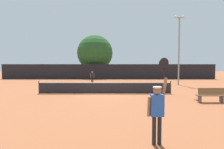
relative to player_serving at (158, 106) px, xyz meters
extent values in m
plane|color=#9E5633|center=(-1.95, 9.84, -1.16)|extent=(120.00, 120.00, 0.00)
cube|color=#232328|center=(-1.95, 9.84, -0.68)|extent=(11.06, 0.03, 0.91)
cube|color=white|center=(-1.95, 9.84, -0.23)|extent=(11.06, 0.04, 0.06)
cylinder|color=#333338|center=(-7.48, 9.84, -0.62)|extent=(0.08, 0.08, 1.07)
cylinder|color=#333338|center=(3.58, 9.84, -0.62)|extent=(0.08, 0.08, 1.07)
cube|color=black|center=(-1.95, 26.28, 0.14)|extent=(37.14, 0.12, 2.60)
cube|color=blue|center=(-0.01, -0.01, 0.03)|extent=(0.38, 0.22, 0.64)
sphere|color=#8C6647|center=(-0.01, -0.01, 0.46)|extent=(0.24, 0.24, 0.24)
cylinder|color=white|center=(-0.01, -0.01, 0.56)|extent=(0.26, 0.26, 0.04)
cylinder|color=black|center=(-0.09, -0.01, -0.73)|extent=(0.12, 0.12, 0.86)
cylinder|color=black|center=(0.07, -0.01, -0.73)|extent=(0.12, 0.12, 0.86)
cylinder|color=#8C6647|center=(-0.25, -0.01, -0.01)|extent=(0.09, 0.18, 0.61)
cylinder|color=#8C6647|center=(0.23, 0.08, 0.56)|extent=(0.09, 0.34, 0.58)
cylinder|color=black|center=(0.23, 0.14, 0.97)|extent=(0.04, 0.11, 0.28)
ellipsoid|color=black|center=(0.23, 0.20, 1.26)|extent=(0.30, 0.13, 0.36)
cube|color=black|center=(-4.00, 19.05, -0.11)|extent=(0.38, 0.22, 0.56)
sphere|color=#8C6647|center=(-4.00, 19.05, 0.27)|extent=(0.22, 0.22, 0.22)
cylinder|color=white|center=(-4.00, 19.05, 0.36)|extent=(0.23, 0.23, 0.04)
cylinder|color=black|center=(-4.08, 19.05, -0.78)|extent=(0.12, 0.12, 0.76)
cylinder|color=black|center=(-3.92, 19.05, -0.78)|extent=(0.12, 0.12, 0.76)
cylinder|color=#8C6647|center=(-4.24, 19.05, -0.14)|extent=(0.09, 0.17, 0.54)
cylinder|color=#8C6647|center=(-3.76, 19.05, -0.14)|extent=(0.09, 0.15, 0.54)
sphere|color=#CCE033|center=(-1.99, 12.36, -1.12)|extent=(0.07, 0.07, 0.07)
cylinder|color=black|center=(4.46, 6.78, -1.14)|extent=(0.28, 0.04, 0.04)
ellipsoid|color=red|center=(4.46, 7.10, -1.14)|extent=(0.28, 0.36, 0.04)
cube|color=brown|center=(4.98, 6.22, -0.71)|extent=(1.80, 0.40, 0.06)
cube|color=brown|center=(4.98, 6.04, -0.43)|extent=(1.80, 0.12, 0.44)
cube|color=#4C4C51|center=(4.28, 6.22, -0.93)|extent=(0.08, 0.36, 0.45)
cube|color=#4C4C51|center=(5.68, 6.22, -0.93)|extent=(0.08, 0.36, 0.45)
cylinder|color=gray|center=(6.75, 16.73, 2.87)|extent=(0.18, 0.18, 8.05)
cube|color=gray|center=(6.75, 16.73, 6.94)|extent=(1.10, 0.10, 0.10)
sphere|color=#F2EDCC|center=(6.30, 16.73, 7.07)|extent=(0.28, 0.28, 0.28)
sphere|color=#F2EDCC|center=(7.20, 16.73, 7.07)|extent=(0.28, 0.28, 0.28)
cylinder|color=brown|center=(-4.65, 29.98, -0.04)|extent=(0.56, 0.56, 2.24)
sphere|color=#235123|center=(-4.65, 29.98, 3.64)|extent=(6.83, 6.83, 6.83)
cube|color=black|center=(-4.63, 35.04, -0.56)|extent=(2.21, 4.33, 0.90)
cube|color=#2D333D|center=(-4.63, 34.74, 0.21)|extent=(1.86, 2.32, 0.64)
cylinder|color=black|center=(-5.48, 36.44, -0.86)|extent=(0.22, 0.60, 0.60)
cylinder|color=black|center=(-3.78, 36.44, -0.86)|extent=(0.22, 0.60, 0.60)
cylinder|color=black|center=(-5.48, 33.64, -0.86)|extent=(0.22, 0.60, 0.60)
cylinder|color=black|center=(-3.78, 33.64, -0.86)|extent=(0.22, 0.60, 0.60)
cube|color=red|center=(4.35, 34.10, -0.56)|extent=(2.30, 4.37, 0.90)
cube|color=#2D333D|center=(4.35, 33.80, 0.21)|extent=(1.91, 2.36, 0.64)
cylinder|color=black|center=(3.50, 35.50, -0.86)|extent=(0.22, 0.60, 0.60)
cylinder|color=black|center=(5.20, 35.50, -0.86)|extent=(0.22, 0.60, 0.60)
cylinder|color=black|center=(3.50, 32.70, -0.86)|extent=(0.22, 0.60, 0.60)
cylinder|color=black|center=(5.20, 32.70, -0.86)|extent=(0.22, 0.60, 0.60)
cube|color=white|center=(7.62, 31.63, -0.56)|extent=(2.45, 4.42, 0.90)
cube|color=#2D333D|center=(7.62, 31.33, 0.21)|extent=(1.98, 2.41, 0.64)
cylinder|color=black|center=(6.77, 33.03, -0.86)|extent=(0.22, 0.60, 0.60)
cylinder|color=black|center=(8.47, 33.03, -0.86)|extent=(0.22, 0.60, 0.60)
cylinder|color=black|center=(6.77, 30.23, -0.86)|extent=(0.22, 0.60, 0.60)
cylinder|color=black|center=(8.47, 30.23, -0.86)|extent=(0.22, 0.60, 0.60)
camera|label=1|loc=(-1.34, -5.33, 1.20)|focal=29.16mm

